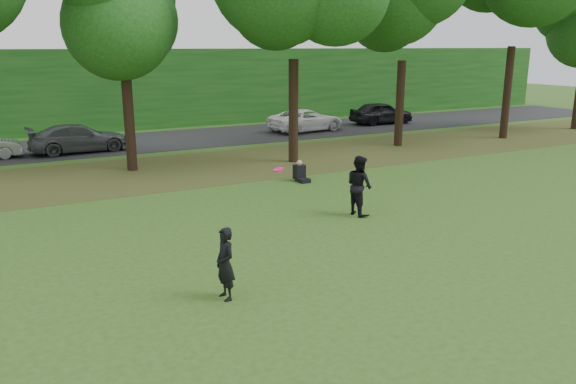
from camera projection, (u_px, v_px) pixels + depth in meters
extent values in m
plane|color=#314F18|center=(387.00, 267.00, 13.58)|extent=(120.00, 120.00, 0.00)
cube|color=#503D1C|center=(206.00, 167.00, 24.73)|extent=(60.00, 7.00, 0.01)
cube|color=black|center=(158.00, 141.00, 31.59)|extent=(70.00, 7.00, 0.02)
cube|color=#144814|center=(131.00, 89.00, 36.10)|extent=(70.00, 3.00, 5.00)
imported|color=black|center=(225.00, 264.00, 11.69)|extent=(0.43, 0.60, 1.56)
imported|color=black|center=(359.00, 185.00, 17.58)|extent=(0.76, 0.95, 1.89)
imported|color=#474B4F|center=(79.00, 138.00, 28.03)|extent=(4.87, 2.20, 1.38)
imported|color=white|center=(306.00, 120.00, 34.94)|extent=(5.12, 2.84, 1.36)
imported|color=black|center=(381.00, 113.00, 38.18)|extent=(4.45, 1.97, 1.49)
cylinder|color=#EC136E|center=(278.00, 169.00, 14.00)|extent=(0.28, 0.28, 0.10)
cube|color=black|center=(303.00, 180.00, 22.01)|extent=(0.42, 0.58, 0.16)
cube|color=black|center=(299.00, 172.00, 22.17)|extent=(0.43, 0.36, 0.56)
sphere|color=tan|center=(299.00, 163.00, 22.08)|extent=(0.22, 0.22, 0.22)
cylinder|color=black|center=(129.00, 122.00, 23.64)|extent=(0.44, 0.44, 4.12)
sphere|color=#144814|center=(121.00, 3.00, 22.42)|extent=(5.80, 5.80, 5.80)
cylinder|color=black|center=(293.00, 111.00, 25.33)|extent=(0.44, 0.44, 4.62)
cylinder|color=black|center=(400.00, 104.00, 29.52)|extent=(0.44, 0.44, 4.45)
sphere|color=#144814|center=(405.00, 0.00, 28.21)|extent=(6.20, 6.20, 6.20)
cylinder|color=black|center=(507.00, 93.00, 31.88)|extent=(0.44, 0.44, 5.17)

